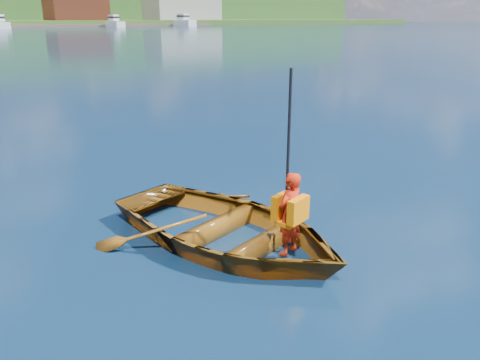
% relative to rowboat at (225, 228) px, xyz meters
% --- Properties ---
extents(ground, '(600.00, 600.00, 0.00)m').
position_rel_rowboat_xyz_m(ground, '(1.14, -0.86, -0.21)').
color(ground, '#142845').
rests_on(ground, ground).
extents(rowboat, '(3.38, 4.07, 0.73)m').
position_rel_rowboat_xyz_m(rowboat, '(0.00, 0.00, 0.00)').
color(rowboat, maroon).
rests_on(rowboat, ground).
extents(child_paddler, '(0.43, 0.42, 2.21)m').
position_rel_rowboat_xyz_m(child_paddler, '(0.39, -0.82, 0.43)').
color(child_paddler, red).
rests_on(child_paddler, ground).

